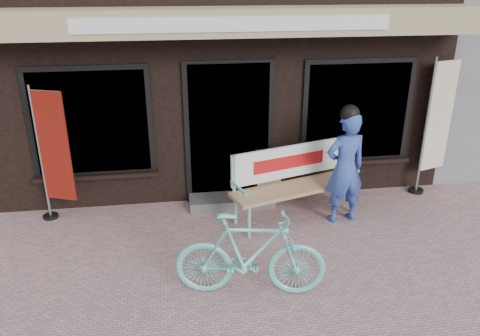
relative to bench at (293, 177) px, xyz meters
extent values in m
plane|color=#B08688|center=(-0.83, -1.30, -0.61)|extent=(70.00, 70.00, 0.00)
cube|color=black|center=(-0.83, 3.70, 1.19)|extent=(7.00, 6.00, 3.60)
cube|color=tan|center=(-0.83, 0.35, 2.14)|extent=(7.00, 0.80, 0.35)
cube|color=white|center=(-0.83, -0.06, 2.14)|extent=(4.00, 0.02, 0.18)
cube|color=black|center=(-0.83, 0.68, 0.49)|extent=(1.20, 0.06, 2.10)
cube|color=black|center=(-0.83, 0.67, 0.49)|extent=(1.35, 0.04, 2.20)
cube|color=black|center=(-2.83, 0.68, 0.74)|extent=(1.60, 0.06, 1.50)
cube|color=black|center=(1.17, 0.68, 0.74)|extent=(1.60, 0.06, 1.50)
cube|color=black|center=(-2.83, 0.67, 0.74)|extent=(1.75, 0.04, 1.65)
cube|color=black|center=(1.17, 0.67, 0.74)|extent=(1.75, 0.04, 1.65)
cube|color=black|center=(-2.83, 0.62, -0.06)|extent=(1.80, 0.18, 0.06)
cube|color=black|center=(1.17, 0.62, -0.06)|extent=(1.80, 0.18, 0.06)
cube|color=#59595B|center=(-0.83, 0.45, -0.54)|extent=(1.30, 0.45, 0.15)
cylinder|color=#68CBC7|center=(-0.73, -0.56, -0.39)|extent=(0.06, 0.06, 0.45)
cylinder|color=#68CBC7|center=(-0.85, -0.14, -0.39)|extent=(0.06, 0.06, 0.45)
cylinder|color=#68CBC7|center=(0.91, -0.05, -0.39)|extent=(0.06, 0.06, 0.45)
cylinder|color=#68CBC7|center=(0.79, 0.36, -0.39)|extent=(0.06, 0.06, 0.45)
cube|color=tan|center=(0.03, -0.10, -0.13)|extent=(1.99, 1.03, 0.05)
cylinder|color=#68CBC7|center=(-0.88, -0.15, 0.14)|extent=(0.06, 0.06, 0.59)
cylinder|color=#68CBC7|center=(0.81, 0.37, 0.14)|extent=(0.06, 0.06, 0.59)
cube|color=white|center=(-0.04, 0.13, 0.19)|extent=(1.76, 0.58, 0.48)
cube|color=#B21414|center=(-0.03, 0.10, 0.19)|extent=(1.11, 0.35, 0.19)
cylinder|color=#68CBC7|center=(-0.84, -0.37, 0.05)|extent=(0.18, 0.46, 0.04)
cylinder|color=#68CBC7|center=(0.90, 0.17, 0.05)|extent=(0.18, 0.46, 0.04)
imported|color=#2F4AA4|center=(0.68, -0.25, 0.20)|extent=(0.64, 0.47, 1.62)
sphere|color=black|center=(0.68, -0.25, 0.98)|extent=(0.30, 0.30, 0.26)
imported|color=#68CBC7|center=(-0.92, -1.74, -0.12)|extent=(1.72, 0.76, 1.00)
cylinder|color=gray|center=(-3.53, 0.43, 0.37)|extent=(0.04, 0.04, 1.98)
cylinder|color=gray|center=(-3.32, 0.35, 1.29)|extent=(0.43, 0.18, 0.02)
cube|color=maroon|center=(-3.30, 0.34, 0.51)|extent=(0.43, 0.19, 1.57)
cylinder|color=black|center=(-3.53, 0.43, -0.59)|extent=(0.28, 0.28, 0.04)
cylinder|color=gray|center=(2.24, 0.48, 0.49)|extent=(0.05, 0.05, 2.20)
cylinder|color=gray|center=(2.47, 0.55, 1.51)|extent=(0.48, 0.17, 0.02)
cube|color=beige|center=(2.49, 0.56, 0.64)|extent=(0.49, 0.18, 1.75)
cylinder|color=black|center=(2.24, 0.48, -0.59)|extent=(0.30, 0.30, 0.05)
cube|color=black|center=(-0.24, 0.51, -0.18)|extent=(0.44, 0.11, 0.87)
cube|color=beige|center=(-0.24, 0.46, -0.08)|extent=(0.37, 0.05, 0.53)
camera|label=1|loc=(-1.66, -6.01, 2.69)|focal=35.00mm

